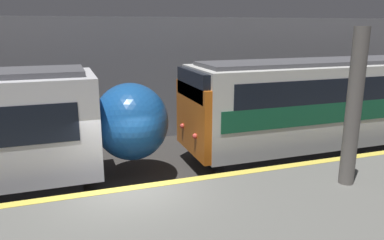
{
  "coord_description": "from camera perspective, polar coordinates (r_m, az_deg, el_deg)",
  "views": [
    {
      "loc": [
        -1.5,
        -9.17,
        5.04
      ],
      "look_at": [
        2.08,
        1.07,
        2.29
      ],
      "focal_mm": 35.0,
      "sensor_mm": 36.0,
      "label": 1
    }
  ],
  "objects": [
    {
      "name": "support_pillar_near",
      "position": [
        10.42,
        23.4,
        1.62
      ],
      "size": [
        0.39,
        0.39,
        4.1
      ],
      "color": "slate",
      "rests_on": "platform"
    },
    {
      "name": "train_boxy",
      "position": [
        16.59,
        23.74,
        2.26
      ],
      "size": [
        14.44,
        3.04,
        3.77
      ],
      "color": "black",
      "rests_on": "ground"
    },
    {
      "name": "ground_plane",
      "position": [
        10.57,
        -9.08,
        -14.43
      ],
      "size": [
        120.0,
        120.0,
        0.0
      ],
      "primitive_type": "plane",
      "color": "#33302D"
    },
    {
      "name": "station_rear_barrier",
      "position": [
        16.49,
        -13.95,
        5.66
      ],
      "size": [
        50.0,
        0.15,
        5.39
      ],
      "color": "gray",
      "rests_on": "ground"
    }
  ]
}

